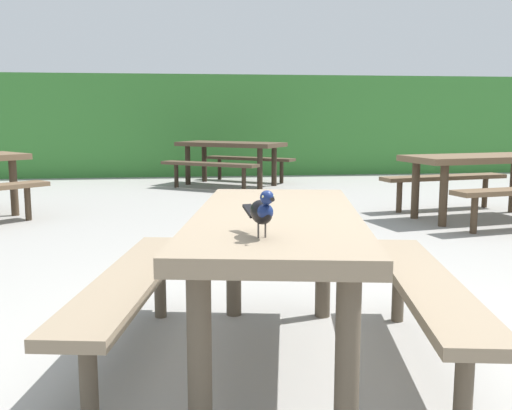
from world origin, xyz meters
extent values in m
plane|color=gray|center=(0.00, 0.00, 0.00)|extent=(60.00, 60.00, 0.00)
cube|color=#387A33|center=(0.00, 10.09, 0.99)|extent=(28.00, 2.36, 1.98)
cube|color=#84725B|center=(-0.21, -0.05, 0.70)|extent=(1.07, 1.91, 0.07)
cylinder|color=brown|center=(-0.60, -0.69, 0.33)|extent=(0.09, 0.09, 0.67)
cylinder|color=brown|center=(-0.08, -0.79, 0.33)|extent=(0.09, 0.09, 0.67)
cylinder|color=brown|center=(-0.35, 0.69, 0.33)|extent=(0.09, 0.09, 0.67)
cylinder|color=brown|center=(0.17, 0.59, 0.33)|extent=(0.09, 0.09, 0.67)
cube|color=#84725B|center=(-0.90, 0.07, 0.41)|extent=(0.58, 1.73, 0.05)
cylinder|color=brown|center=(-1.02, -0.56, 0.20)|extent=(0.07, 0.07, 0.39)
cylinder|color=brown|center=(-0.79, 0.71, 0.20)|extent=(0.07, 0.07, 0.39)
cube|color=#84725B|center=(0.48, -0.18, 0.41)|extent=(0.58, 1.73, 0.05)
cylinder|color=brown|center=(0.36, -0.81, 0.20)|extent=(0.07, 0.07, 0.39)
cylinder|color=brown|center=(0.59, 0.45, 0.20)|extent=(0.07, 0.07, 0.39)
ellipsoid|color=black|center=(-0.36, -0.59, 0.84)|extent=(0.10, 0.16, 0.09)
ellipsoid|color=navy|center=(-0.35, -0.63, 0.84)|extent=(0.07, 0.08, 0.06)
sphere|color=navy|center=(-0.35, -0.65, 0.90)|extent=(0.05, 0.05, 0.05)
sphere|color=#EAE08C|center=(-0.33, -0.65, 0.90)|extent=(0.01, 0.01, 0.01)
sphere|color=#EAE08C|center=(-0.37, -0.66, 0.90)|extent=(0.01, 0.01, 0.01)
cone|color=black|center=(-0.34, -0.69, 0.90)|extent=(0.02, 0.03, 0.02)
cube|color=black|center=(-0.39, -0.47, 0.82)|extent=(0.06, 0.10, 0.04)
cylinder|color=#47423D|center=(-0.35, -0.59, 0.77)|extent=(0.01, 0.01, 0.05)
cylinder|color=#47423D|center=(-0.37, -0.60, 0.77)|extent=(0.01, 0.01, 0.05)
cube|color=brown|center=(2.80, 3.66, 0.70)|extent=(1.91, 1.09, 0.07)
cylinder|color=#423324|center=(2.16, 3.26, 0.33)|extent=(0.09, 0.09, 0.67)
cylinder|color=#423324|center=(2.06, 3.78, 0.33)|extent=(0.09, 0.09, 0.67)
cylinder|color=#423324|center=(2.30, 2.85, 0.20)|extent=(0.07, 0.07, 0.39)
cube|color=brown|center=(2.67, 4.34, 0.41)|extent=(1.73, 0.60, 0.05)
cylinder|color=#423324|center=(3.29, 4.47, 0.20)|extent=(0.07, 0.07, 0.39)
cylinder|color=#423324|center=(2.04, 4.22, 0.20)|extent=(0.07, 0.07, 0.39)
cylinder|color=#423324|center=(-2.63, 4.60, 0.33)|extent=(0.09, 0.09, 0.67)
cylinder|color=#423324|center=(-2.39, 4.23, 0.20)|extent=(0.07, 0.07, 0.39)
cube|color=#473828|center=(0.22, 7.37, 0.70)|extent=(1.91, 1.65, 0.07)
cylinder|color=#2E241A|center=(0.64, 6.75, 0.33)|extent=(0.09, 0.09, 0.67)
cylinder|color=#2E241A|center=(0.94, 7.19, 0.33)|extent=(0.09, 0.09, 0.67)
cylinder|color=#2E241A|center=(-0.51, 7.56, 0.33)|extent=(0.09, 0.09, 0.67)
cylinder|color=#2E241A|center=(-0.21, 7.99, 0.33)|extent=(0.09, 0.09, 0.67)
cube|color=#473828|center=(-0.18, 6.80, 0.41)|extent=(1.56, 1.21, 0.05)
cylinder|color=#2E241A|center=(0.34, 6.43, 0.20)|extent=(0.07, 0.07, 0.39)
cylinder|color=#2E241A|center=(-0.71, 7.16, 0.20)|extent=(0.07, 0.07, 0.39)
cube|color=#473828|center=(0.62, 7.95, 0.41)|extent=(1.56, 1.21, 0.05)
cylinder|color=#2E241A|center=(1.14, 7.58, 0.20)|extent=(0.07, 0.07, 0.39)
cylinder|color=#2E241A|center=(0.09, 8.31, 0.20)|extent=(0.07, 0.07, 0.39)
camera|label=1|loc=(-0.66, -2.73, 1.19)|focal=41.49mm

